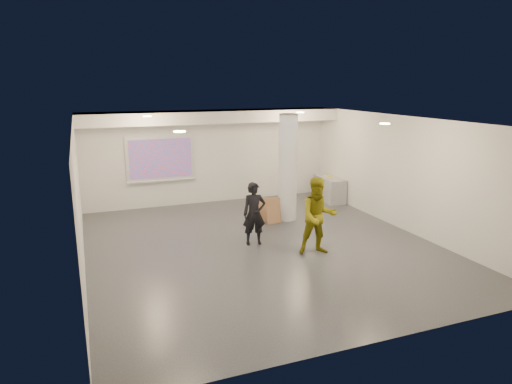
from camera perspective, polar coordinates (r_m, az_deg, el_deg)
name	(u,v)px	position (r m, az deg, el deg)	size (l,w,h in m)	color
floor	(262,246)	(11.04, 0.75, -6.78)	(8.00, 9.00, 0.01)	#33373B
ceiling	(262,120)	(10.39, 0.81, 8.94)	(8.00, 9.00, 0.01)	silver
wall_back	(210,157)	(14.81, -5.75, 4.41)	(8.00, 0.01, 3.00)	silver
wall_front	(379,250)	(6.82, 15.16, -6.98)	(8.00, 0.01, 3.00)	silver
wall_left	(79,201)	(9.88, -21.28, -1.06)	(0.01, 9.00, 3.00)	silver
wall_right	(403,173)	(12.63, 17.87, 2.24)	(0.01, 9.00, 3.00)	silver
soffit_band	(214,117)	(14.13, -5.27, 9.38)	(8.00, 1.10, 0.36)	silver
downlight_nw	(147,116)	(12.25, -13.44, 9.19)	(0.22, 0.22, 0.02)	#FFEB96
downlight_ne	(300,112)	(13.57, 5.55, 9.88)	(0.22, 0.22, 0.02)	#FFEB96
downlight_sw	(180,132)	(8.32, -9.53, 7.46)	(0.22, 0.22, 0.02)	#FFEB96
downlight_se	(385,124)	(10.16, 15.80, 8.22)	(0.22, 0.22, 0.02)	#FFEB96
column	(288,168)	(12.82, 4.00, 3.02)	(0.52, 0.52, 3.00)	white
projection_screen	(160,159)	(14.42, -11.85, 4.06)	(2.10, 0.13, 1.42)	silver
credenza	(330,189)	(15.31, 9.19, 0.38)	(0.56, 1.34, 0.78)	#96999C
papers_stack	(329,176)	(15.36, 9.06, 1.96)	(0.28, 0.36, 0.02)	silver
postit_pad	(329,176)	(15.35, 9.14, 1.96)	(0.21, 0.29, 0.03)	yellow
cardboard_back	(269,210)	(12.86, 1.67, -2.23)	(0.62, 0.06, 0.68)	#A1734B
cardboard_front	(274,215)	(12.69, 2.22, -2.90)	(0.44, 0.04, 0.49)	#A1734B
woman	(254,214)	(10.95, -0.23, -2.73)	(0.56, 0.37, 1.53)	black
man	(318,216)	(10.42, 7.79, -3.01)	(0.86, 0.67, 1.77)	olive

